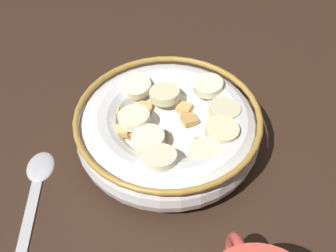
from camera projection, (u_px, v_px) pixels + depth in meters
ground_plane at (168, 151)px, 45.52cm from camera, size 121.52×121.52×2.00cm
cereal_bowl at (168, 128)px, 42.82cm from camera, size 18.78×18.78×5.62cm
spoon at (35, 185)px, 40.86cm from camera, size 15.62×3.32×0.80cm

